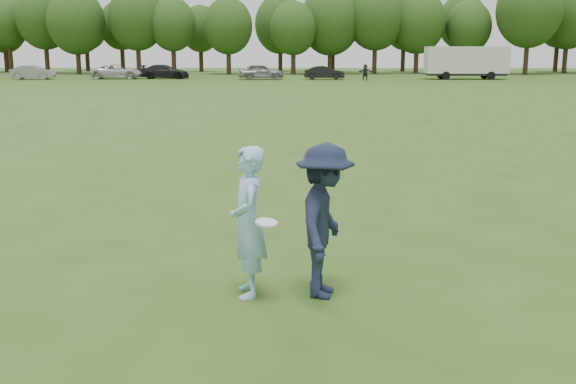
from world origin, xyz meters
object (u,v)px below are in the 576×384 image
(car_b, at_px, (33,72))
(car_c, at_px, (118,72))
(thrower, at_px, (248,222))
(car_e, at_px, (261,72))
(car_d, at_px, (165,72))
(player_far_d, at_px, (365,72))
(car_f, at_px, (324,73))
(cargo_trailer, at_px, (466,61))
(defender, at_px, (325,221))

(car_b, xyz_separation_m, car_c, (8.14, 1.20, 0.03))
(thrower, bearing_deg, car_e, 173.66)
(car_d, distance_m, car_e, 9.90)
(car_c, height_order, car_d, car_c)
(player_far_d, distance_m, car_d, 20.17)
(thrower, bearing_deg, car_c, -173.07)
(car_b, height_order, car_d, car_d)
(car_c, bearing_deg, player_far_d, -98.12)
(car_f, relative_size, cargo_trailer, 0.45)
(car_b, bearing_deg, car_e, -93.16)
(player_far_d, relative_size, car_b, 0.37)
(player_far_d, xyz_separation_m, car_e, (-10.13, 1.76, -0.01))
(car_b, bearing_deg, car_c, -86.03)
(car_f, bearing_deg, car_c, 89.80)
(thrower, distance_m, car_d, 62.21)
(car_c, bearing_deg, car_f, -94.42)
(defender, distance_m, cargo_trailer, 62.51)
(car_c, bearing_deg, defender, -165.02)
(car_b, height_order, car_f, car_b)
(defender, xyz_separation_m, player_far_d, (5.75, 57.82, -0.18))
(defender, bearing_deg, player_far_d, 5.47)
(player_far_d, bearing_deg, car_b, -178.31)
(player_far_d, distance_m, car_c, 24.75)
(thrower, distance_m, car_c, 62.90)
(car_e, bearing_deg, car_d, 77.71)
(car_e, height_order, car_f, car_e)
(defender, relative_size, car_d, 0.39)
(car_b, height_order, car_e, car_e)
(player_far_d, relative_size, car_e, 0.34)
(car_e, distance_m, cargo_trailer, 20.40)
(car_d, height_order, cargo_trailer, cargo_trailer)
(thrower, distance_m, car_f, 59.62)
(car_d, relative_size, car_f, 1.21)
(car_b, distance_m, car_f, 28.91)
(defender, relative_size, car_e, 0.42)
(car_b, relative_size, car_f, 1.05)
(defender, relative_size, car_b, 0.45)
(thrower, height_order, car_d, thrower)
(car_f, distance_m, cargo_trailer, 14.16)
(cargo_trailer, bearing_deg, car_f, -176.47)
(car_d, bearing_deg, player_far_d, -97.14)
(thrower, xyz_separation_m, car_b, (-26.08, 59.09, -0.24))
(player_far_d, height_order, cargo_trailer, cargo_trailer)
(car_d, bearing_deg, cargo_trailer, -89.37)
(car_b, bearing_deg, defender, -159.83)
(car_c, relative_size, car_e, 1.15)
(defender, distance_m, car_b, 64.97)
(defender, bearing_deg, thrower, 100.94)
(car_c, distance_m, cargo_trailer, 34.87)
(car_c, distance_m, car_e, 14.51)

